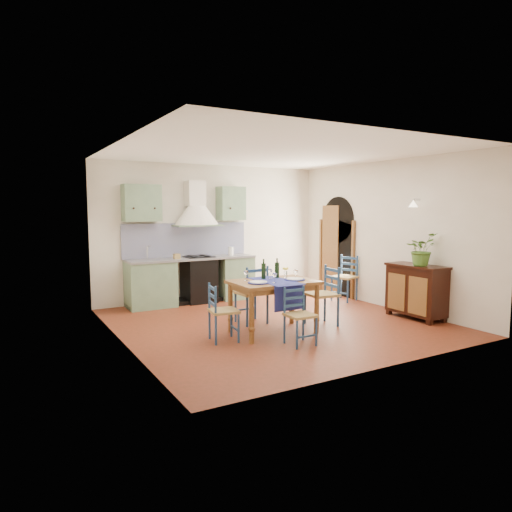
{
  "coord_description": "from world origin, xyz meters",
  "views": [
    {
      "loc": [
        -4.0,
        -6.33,
        1.9
      ],
      "look_at": [
        -0.2,
        0.3,
        1.1
      ],
      "focal_mm": 32.0,
      "sensor_mm": 36.0,
      "label": 1
    }
  ],
  "objects_px": {
    "chair_near": "(299,315)",
    "sideboard": "(416,289)",
    "dining_table": "(274,287)",
    "potted_plant": "(421,249)"
  },
  "relations": [
    {
      "from": "sideboard",
      "to": "potted_plant",
      "type": "height_order",
      "value": "potted_plant"
    },
    {
      "from": "sideboard",
      "to": "potted_plant",
      "type": "bearing_deg",
      "value": -113.83
    },
    {
      "from": "dining_table",
      "to": "potted_plant",
      "type": "distance_m",
      "value": 2.68
    },
    {
      "from": "chair_near",
      "to": "potted_plant",
      "type": "relative_size",
      "value": 1.44
    },
    {
      "from": "sideboard",
      "to": "potted_plant",
      "type": "relative_size",
      "value": 1.89
    },
    {
      "from": "sideboard",
      "to": "dining_table",
      "type": "bearing_deg",
      "value": 170.51
    },
    {
      "from": "dining_table",
      "to": "potted_plant",
      "type": "relative_size",
      "value": 2.32
    },
    {
      "from": "chair_near",
      "to": "sideboard",
      "type": "relative_size",
      "value": 0.76
    },
    {
      "from": "dining_table",
      "to": "chair_near",
      "type": "height_order",
      "value": "dining_table"
    },
    {
      "from": "chair_near",
      "to": "sideboard",
      "type": "height_order",
      "value": "sideboard"
    }
  ]
}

